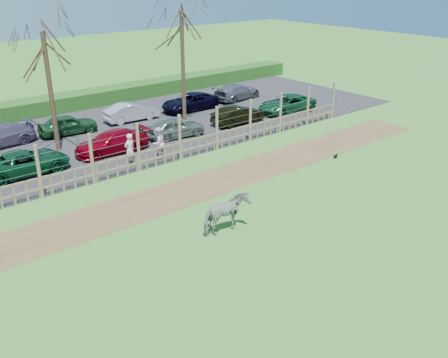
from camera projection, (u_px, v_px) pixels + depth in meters
ground at (245, 230)px, 19.59m from camera, size 120.00×120.00×0.00m
dirt_strip at (179, 193)px, 22.78m from camera, size 34.00×2.80×0.01m
asphalt at (84, 139)px, 29.88m from camera, size 44.00×13.00×0.04m
hedge at (40, 107)px, 34.65m from camera, size 46.00×2.00×1.10m
fence at (139, 156)px, 24.96m from camera, size 30.16×0.16×2.50m
tree_mid at (47, 63)px, 26.10m from camera, size 4.80×4.80×6.83m
tree_right at (182, 40)px, 31.55m from camera, size 4.80×4.80×7.35m
zebra at (226, 214)px, 19.16m from camera, size 1.88×0.88×1.58m
visitor_a at (130, 150)px, 25.50m from camera, size 0.71×0.54×1.72m
visitor_b at (158, 143)px, 26.44m from camera, size 0.99×0.87×1.72m
crow at (336, 156)px, 26.89m from camera, size 0.28×0.21×0.23m
car_2 at (25, 162)px, 24.62m from camera, size 4.34×2.04×1.20m
car_3 at (111, 142)px, 27.43m from camera, size 4.20×1.84×1.20m
car_4 at (175, 127)px, 29.91m from camera, size 3.68×1.87×1.20m
car_5 at (238, 115)px, 32.48m from camera, size 3.66×1.31×1.20m
car_6 at (287, 104)px, 35.02m from camera, size 4.42×2.22×1.20m
car_10 at (68, 124)px, 30.47m from camera, size 3.62×1.69×1.20m
car_11 at (131, 112)px, 33.09m from camera, size 3.69×1.42×1.20m
car_12 at (190, 102)px, 35.49m from camera, size 4.43×2.26×1.20m
car_13 at (237, 92)px, 38.40m from camera, size 4.30×2.16×1.20m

